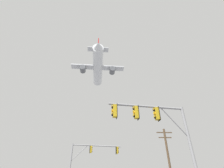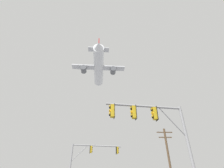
{
  "view_description": "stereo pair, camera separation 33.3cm",
  "coord_description": "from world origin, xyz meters",
  "px_view_note": "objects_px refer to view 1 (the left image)",
  "views": [
    {
      "loc": [
        -0.14,
        -3.71,
        1.18
      ],
      "look_at": [
        0.7,
        19.65,
        15.87
      ],
      "focal_mm": 26.55,
      "sensor_mm": 36.0,
      "label": 1
    },
    {
      "loc": [
        0.2,
        -3.72,
        1.18
      ],
      "look_at": [
        0.7,
        19.65,
        15.87
      ],
      "focal_mm": 26.55,
      "sensor_mm": 36.0,
      "label": 2
    }
  ],
  "objects_px": {
    "signal_pole_near": "(157,124)",
    "airplane": "(98,67)",
    "signal_pole_far": "(89,156)",
    "utility_pole": "(169,158)"
  },
  "relations": [
    {
      "from": "signal_pole_near",
      "to": "airplane",
      "type": "xyz_separation_m",
      "value": [
        -6.55,
        29.87,
        28.06
      ]
    },
    {
      "from": "signal_pole_far",
      "to": "airplane",
      "type": "distance_m",
      "value": 32.75
    },
    {
      "from": "signal_pole_near",
      "to": "signal_pole_far",
      "type": "height_order",
      "value": "signal_pole_near"
    },
    {
      "from": "airplane",
      "to": "signal_pole_far",
      "type": "bearing_deg",
      "value": -87.44
    },
    {
      "from": "signal_pole_near",
      "to": "signal_pole_far",
      "type": "relative_size",
      "value": 0.94
    },
    {
      "from": "airplane",
      "to": "signal_pole_near",
      "type": "bearing_deg",
      "value": -77.63
    },
    {
      "from": "signal_pole_far",
      "to": "utility_pole",
      "type": "height_order",
      "value": "utility_pole"
    },
    {
      "from": "utility_pole",
      "to": "airplane",
      "type": "distance_m",
      "value": 35.5
    },
    {
      "from": "signal_pole_far",
      "to": "airplane",
      "type": "height_order",
      "value": "airplane"
    },
    {
      "from": "signal_pole_near",
      "to": "signal_pole_far",
      "type": "distance_m",
      "value": 14.43
    }
  ]
}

